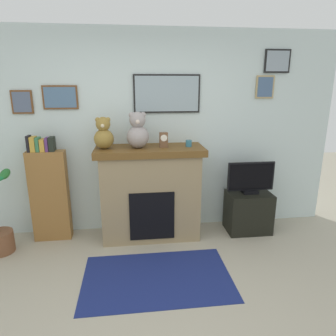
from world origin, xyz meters
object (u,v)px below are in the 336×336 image
object	(u,v)px
fireplace	(150,192)
teddy_bear_tan	(138,132)
bookshelf	(49,193)
teddy_bear_grey	(104,135)
tv_stand	(248,212)
mantel_clock	(164,140)
candle_jar	(189,143)
television	(251,178)

from	to	relation	value
fireplace	teddy_bear_tan	distance (m)	0.79
fireplace	bookshelf	size ratio (longest dim) A/B	0.99
fireplace	teddy_bear_grey	size ratio (longest dim) A/B	3.51
tv_stand	teddy_bear_grey	size ratio (longest dim) A/B	1.51
tv_stand	fireplace	bearing A→B (deg)	178.44
fireplace	mantel_clock	world-z (taller)	mantel_clock
candle_jar	teddy_bear_grey	distance (m)	1.03
fireplace	teddy_bear_grey	distance (m)	0.93
mantel_clock	candle_jar	bearing A→B (deg)	0.21
fireplace	teddy_bear_grey	xyz separation A→B (m)	(-0.54, -0.02, 0.76)
mantel_clock	teddy_bear_tan	distance (m)	0.33
tv_stand	television	world-z (taller)	television
bookshelf	teddy_bear_grey	xyz separation A→B (m)	(0.71, -0.08, 0.73)
teddy_bear_grey	candle_jar	bearing A→B (deg)	0.03
teddy_bear_grey	tv_stand	bearing A→B (deg)	-0.54
teddy_bear_tan	bookshelf	bearing A→B (deg)	175.77
bookshelf	teddy_bear_tan	world-z (taller)	teddy_bear_tan
tv_stand	television	xyz separation A→B (m)	(0.00, -0.00, 0.47)
bookshelf	television	bearing A→B (deg)	-2.26
bookshelf	candle_jar	world-z (taller)	bookshelf
tv_stand	mantel_clock	bearing A→B (deg)	179.15
tv_stand	teddy_bear_grey	world-z (taller)	teddy_bear_grey
fireplace	tv_stand	xyz separation A→B (m)	(1.31, -0.04, -0.33)
bookshelf	tv_stand	size ratio (longest dim) A/B	2.36
fireplace	teddy_bear_tan	bearing A→B (deg)	-172.55
fireplace	teddy_bear_grey	bearing A→B (deg)	-178.08
television	teddy_bear_tan	xyz separation A→B (m)	(-1.45, 0.02, 0.63)
bookshelf	tv_stand	distance (m)	2.59
bookshelf	television	xyz separation A→B (m)	(2.57, -0.10, 0.12)
bookshelf	mantel_clock	bearing A→B (deg)	-3.33
teddy_bear_grey	teddy_bear_tan	world-z (taller)	teddy_bear_tan
fireplace	candle_jar	distance (m)	0.79
mantel_clock	teddy_bear_tan	xyz separation A→B (m)	(-0.31, 0.00, 0.10)
bookshelf	mantel_clock	distance (m)	1.57
fireplace	mantel_clock	size ratio (longest dim) A/B	7.32
candle_jar	tv_stand	bearing A→B (deg)	-1.25
television	teddy_bear_tan	distance (m)	1.58
candle_jar	mantel_clock	bearing A→B (deg)	-179.79
fireplace	mantel_clock	distance (m)	0.70
bookshelf	teddy_bear_tan	size ratio (longest dim) A/B	3.10
candle_jar	television	bearing A→B (deg)	-1.35
television	teddy_bear_grey	xyz separation A→B (m)	(-1.85, 0.02, 0.61)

